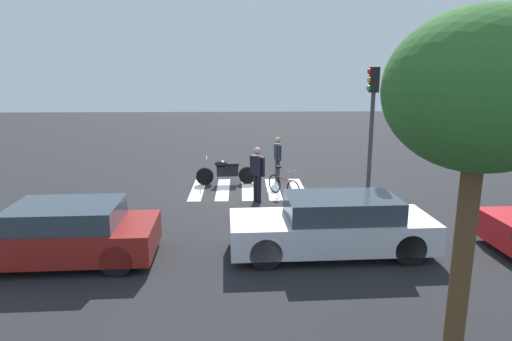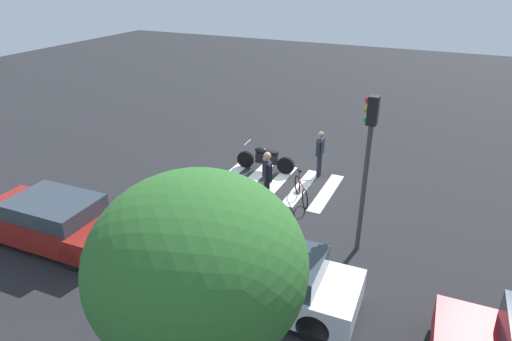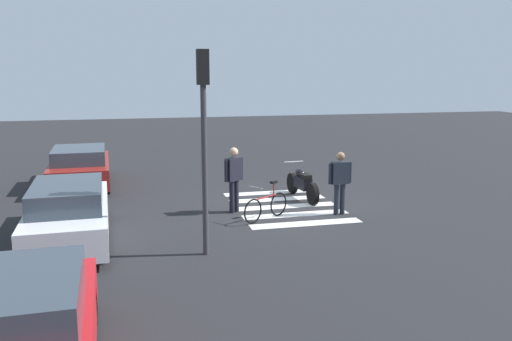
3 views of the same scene
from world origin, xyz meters
name	(u,v)px [view 3 (image 3 of 3)]	position (x,y,z in m)	size (l,w,h in m)	color
ground_plane	(286,206)	(0.00, 0.00, 0.00)	(60.00, 60.00, 0.00)	#232326
police_motorcycle	(302,184)	(0.80, -0.75, 0.46)	(2.23, 0.62, 1.04)	black
leaning_bicycle	(266,206)	(-1.19, 0.89, 0.36)	(0.95, 1.39, 0.98)	black
officer_on_foot	(234,175)	(-0.27, 1.56, 1.04)	(0.47, 0.59, 1.80)	black
officer_by_motorcycle	(340,179)	(-1.15, -1.16, 0.98)	(0.24, 0.68, 1.71)	#1E232D
crosswalk_stripes	(286,206)	(0.00, 0.00, 0.00)	(4.05, 2.92, 0.01)	silver
car_red_convertible	(14,332)	(-7.66, 5.79, 0.67)	(4.05, 2.03, 1.43)	black
car_white_van	(69,213)	(-1.87, 5.70, 0.66)	(4.70, 1.86, 1.36)	black
car_maroon_wagon	(80,167)	(4.26, 5.93, 0.64)	(4.32, 2.02, 1.32)	black
traffic_light_pole	(204,120)	(-3.48, 2.81, 2.86)	(0.33, 0.24, 4.26)	#38383D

